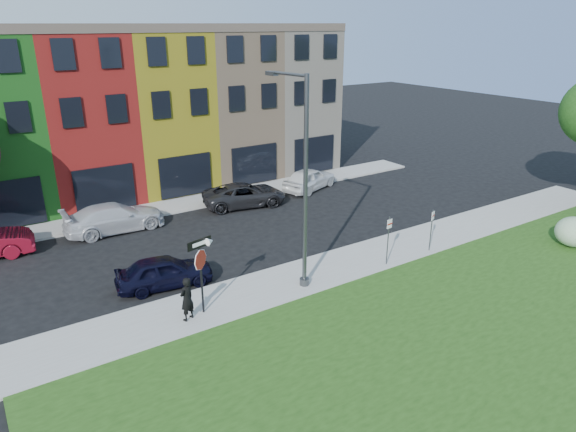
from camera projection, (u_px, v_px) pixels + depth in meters
ground at (348, 308)px, 20.22m from camera, size 120.00×120.00×0.00m
sidewalk_near at (340, 266)px, 23.57m from camera, size 40.00×3.00×0.12m
sidewalk_far at (148, 211)px, 30.41m from camera, size 40.00×2.40×0.12m
rowhouse_block at (117, 112)px, 33.76m from camera, size 30.00×10.12×10.00m
stop_sign at (200, 261)px, 18.91m from camera, size 1.03×0.28×3.05m
man at (187, 299)px, 18.92m from camera, size 0.93×0.87×1.72m
sedan_near at (164, 272)px, 21.65m from camera, size 2.82×4.51×1.37m
parked_car_silver at (115, 218)px, 27.44m from camera, size 2.24×5.29×1.52m
parked_car_dark at (245, 195)px, 31.26m from camera, size 4.36×5.99×1.40m
parked_car_white at (309, 179)px, 34.30m from camera, size 4.65×5.55×1.50m
street_lamp at (302, 185)px, 20.34m from camera, size 0.58×2.57×8.68m
parking_sign_a at (388, 235)px, 23.10m from camera, size 0.32×0.10×2.32m
parking_sign_b at (432, 225)px, 24.60m from camera, size 0.30×0.16×2.09m
shrub at (574, 232)px, 25.34m from camera, size 1.75×1.75×1.49m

